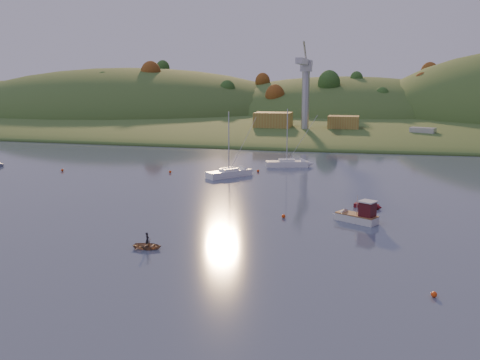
% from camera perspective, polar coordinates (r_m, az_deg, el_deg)
% --- Properties ---
extents(ground, '(500.00, 500.00, 0.00)m').
position_cam_1_polar(ground, '(46.06, -12.90, -12.14)').
color(ground, '#37425A').
rests_on(ground, ground).
extents(far_shore, '(620.00, 220.00, 1.50)m').
position_cam_1_polar(far_shore, '(269.16, 9.09, 7.03)').
color(far_shore, '#2E491D').
rests_on(far_shore, ground).
extents(shore_slope, '(640.00, 150.00, 7.00)m').
position_cam_1_polar(shore_slope, '(204.57, 7.74, 5.86)').
color(shore_slope, '#2E491D').
rests_on(shore_slope, ground).
extents(hill_left_far, '(120.00, 100.00, 32.00)m').
position_cam_1_polar(hill_left_far, '(310.43, -22.32, 6.86)').
color(hill_left_far, '#2E491D').
rests_on(hill_left_far, ground).
extents(hill_left, '(170.00, 140.00, 44.00)m').
position_cam_1_polar(hill_left, '(262.34, -11.58, 6.85)').
color(hill_left, '#2E491D').
rests_on(hill_left, ground).
extents(hill_center, '(140.00, 120.00, 36.00)m').
position_cam_1_polar(hill_center, '(248.69, 11.06, 6.65)').
color(hill_center, '#2E491D').
rests_on(hill_center, ground).
extents(hillside_trees, '(280.00, 50.00, 32.00)m').
position_cam_1_polar(hillside_trees, '(224.42, 8.24, 6.29)').
color(hillside_trees, '#174217').
rests_on(hillside_trees, ground).
extents(wharf, '(42.00, 16.00, 2.40)m').
position_cam_1_polar(wharf, '(161.37, 8.05, 4.94)').
color(wharf, slate).
rests_on(wharf, ground).
extents(shed_west, '(11.00, 8.00, 4.80)m').
position_cam_1_polar(shed_west, '(163.68, 3.56, 6.37)').
color(shed_west, olive).
rests_on(shed_west, wharf).
extents(shed_east, '(9.00, 7.00, 4.00)m').
position_cam_1_polar(shed_east, '(162.56, 10.97, 6.02)').
color(shed_east, olive).
rests_on(shed_east, wharf).
extents(dock_crane, '(3.20, 28.00, 20.30)m').
position_cam_1_polar(dock_crane, '(157.21, 6.98, 10.64)').
color(dock_crane, '#B7B7BC').
rests_on(dock_crane, wharf).
extents(fishing_boat, '(6.26, 4.68, 3.91)m').
position_cam_1_polar(fishing_boat, '(68.50, 12.06, -3.65)').
color(fishing_boat, silver).
rests_on(fishing_boat, ground).
extents(sailboat_near, '(7.55, 8.07, 11.80)m').
position_cam_1_polar(sailboat_near, '(96.72, -1.19, 0.78)').
color(sailboat_near, white).
rests_on(sailboat_near, ground).
extents(sailboat_far, '(8.72, 4.68, 11.59)m').
position_cam_1_polar(sailboat_far, '(108.03, 5.00, 1.81)').
color(sailboat_far, white).
rests_on(sailboat_far, ground).
extents(canoe, '(3.11, 2.27, 0.63)m').
position_cam_1_polar(canoe, '(57.63, -9.83, -6.93)').
color(canoe, '#9A7555').
rests_on(canoe, ground).
extents(paddler, '(0.38, 0.57, 1.52)m').
position_cam_1_polar(paddler, '(57.49, -9.84, -6.50)').
color(paddler, black).
rests_on(paddler, ground).
extents(red_tender, '(4.02, 2.31, 1.30)m').
position_cam_1_polar(red_tender, '(75.93, 13.86, -2.75)').
color(red_tender, '#5C0D14').
rests_on(red_tender, ground).
extents(work_vessel, '(16.38, 10.50, 3.97)m').
position_cam_1_polar(work_vessel, '(157.55, 18.88, 4.39)').
color(work_vessel, slate).
rests_on(work_vessel, ground).
extents(buoy_0, '(0.50, 0.50, 0.50)m').
position_cam_1_polar(buoy_0, '(47.69, 19.99, -11.40)').
color(buoy_0, '#DC3D0B').
rests_on(buoy_0, ground).
extents(buoy_1, '(0.50, 0.50, 0.50)m').
position_cam_1_polar(buoy_1, '(68.96, 4.67, -3.87)').
color(buoy_1, '#DC3D0B').
rests_on(buoy_1, ground).
extents(buoy_2, '(0.50, 0.50, 0.50)m').
position_cam_1_polar(buoy_2, '(107.85, -18.43, 1.00)').
color(buoy_2, '#DC3D0B').
rests_on(buoy_2, ground).
extents(buoy_3, '(0.50, 0.50, 0.50)m').
position_cam_1_polar(buoy_3, '(101.39, -7.46, 0.87)').
color(buoy_3, '#DC3D0B').
rests_on(buoy_3, ground).
extents(buoy_4, '(0.50, 0.50, 0.50)m').
position_cam_1_polar(buoy_4, '(101.63, 1.94, 0.98)').
color(buoy_4, '#DC3D0B').
rests_on(buoy_4, ground).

